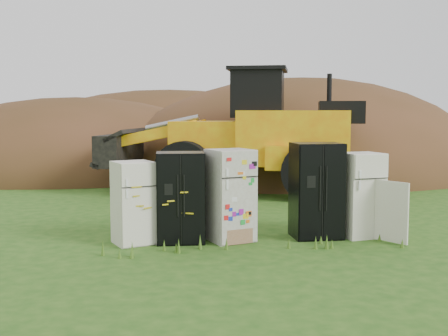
# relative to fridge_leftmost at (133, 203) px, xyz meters

# --- Properties ---
(ground) EXTENTS (120.00, 120.00, 0.00)m
(ground) POSITION_rel_fridge_leftmost_xyz_m (2.41, -0.03, -0.82)
(ground) COLOR #224E14
(ground) RESTS_ON ground
(fridge_leftmost) EXTENTS (0.91, 0.89, 1.63)m
(fridge_leftmost) POSITION_rel_fridge_leftmost_xyz_m (0.00, 0.00, 0.00)
(fridge_leftmost) COLOR silver
(fridge_leftmost) RESTS_ON ground
(fridge_black_side) EXTENTS (0.98, 0.79, 1.80)m
(fridge_black_side) POSITION_rel_fridge_leftmost_xyz_m (0.93, 0.00, 0.09)
(fridge_black_side) COLOR black
(fridge_black_side) RESTS_ON ground
(fridge_sticker) EXTENTS (1.02, 0.98, 1.85)m
(fridge_sticker) POSITION_rel_fridge_leftmost_xyz_m (1.93, -0.03, 0.11)
(fridge_sticker) COLOR silver
(fridge_sticker) RESTS_ON ground
(fridge_black_right) EXTENTS (0.99, 0.83, 1.96)m
(fridge_black_right) POSITION_rel_fridge_leftmost_xyz_m (3.74, 0.01, 0.17)
(fridge_black_right) COLOR black
(fridge_black_right) RESTS_ON ground
(fridge_open_door) EXTENTS (0.91, 0.86, 1.75)m
(fridge_open_door) POSITION_rel_fridge_leftmost_xyz_m (4.68, -0.06, 0.06)
(fridge_open_door) COLOR silver
(fridge_open_door) RESTS_ON ground
(wheel_loader) EXTENTS (8.84, 5.60, 3.98)m
(wheel_loader) POSITION_rel_fridge_leftmost_xyz_m (2.91, 6.63, 1.17)
(wheel_loader) COLOR yellow
(wheel_loader) RESTS_ON ground
(dirt_mound_right) EXTENTS (15.80, 11.59, 8.07)m
(dirt_mound_right) POSITION_rel_fridge_leftmost_xyz_m (6.89, 11.62, -0.82)
(dirt_mound_right) COLOR #412D15
(dirt_mound_right) RESTS_ON ground
(dirt_mound_left) EXTENTS (14.84, 11.13, 6.49)m
(dirt_mound_left) POSITION_rel_fridge_leftmost_xyz_m (-2.51, 13.88, -0.82)
(dirt_mound_left) COLOR #412D15
(dirt_mound_left) RESTS_ON ground
(dirt_mound_back) EXTENTS (18.78, 12.52, 7.56)m
(dirt_mound_back) POSITION_rel_fridge_leftmost_xyz_m (1.73, 18.55, -0.82)
(dirt_mound_back) COLOR #412D15
(dirt_mound_back) RESTS_ON ground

